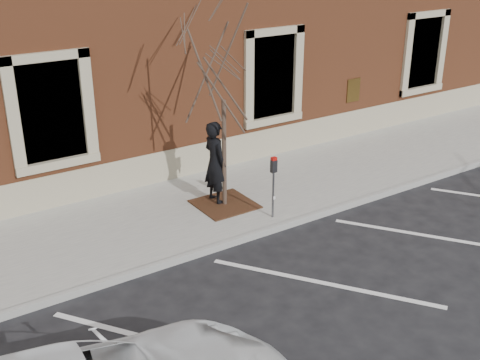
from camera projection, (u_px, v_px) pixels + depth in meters
ground at (256, 236)px, 12.85m from camera, size 120.00×120.00×0.00m
sidewalk_near at (213, 204)px, 14.16m from camera, size 40.00×3.50×0.15m
curb_near at (257, 234)px, 12.78m from camera, size 40.00×0.12×0.15m
parking_stripes at (323, 283)px, 11.16m from camera, size 28.00×4.40×0.01m
building_civic at (102, 7)px, 17.23m from camera, size 40.00×8.62×8.00m
man at (215, 162)px, 13.76m from camera, size 0.50×0.73×1.96m
parking_meter at (274, 176)px, 12.99m from camera, size 0.13×0.10×1.42m
tree_grate at (225, 204)px, 13.95m from camera, size 1.28×1.28×0.03m
sapling at (223, 69)px, 12.72m from camera, size 2.73×2.73×4.55m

